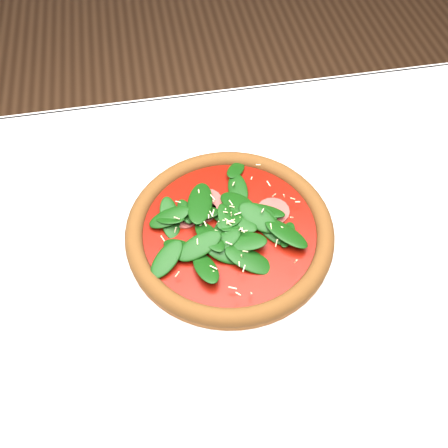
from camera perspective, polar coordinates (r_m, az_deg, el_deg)
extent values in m
plane|color=brown|center=(1.46, -1.23, -20.18)|extent=(6.00, 6.00, 0.00)
cube|color=white|center=(0.78, -2.18, -5.79)|extent=(1.20, 0.80, 0.04)
cylinder|color=#4A361D|center=(1.41, 18.25, 2.20)|extent=(0.06, 0.06, 0.71)
cube|color=white|center=(1.10, -5.40, 9.86)|extent=(1.20, 0.01, 0.22)
cylinder|color=white|center=(0.79, 0.63, -1.54)|extent=(0.37, 0.37, 0.01)
torus|color=white|center=(0.78, 0.63, -1.37)|extent=(0.37, 0.37, 0.01)
cylinder|color=#995F24|center=(0.78, 0.64, -1.06)|extent=(0.33, 0.33, 0.01)
torus|color=#995823|center=(0.77, 0.64, -0.70)|extent=(0.34, 0.34, 0.03)
cylinder|color=#830B04|center=(0.77, 0.64, -0.70)|extent=(0.28, 0.28, 0.00)
cylinder|color=brown|center=(0.77, 0.65, -0.51)|extent=(0.24, 0.24, 0.00)
ellipsoid|color=#0C3D0B|center=(0.76, 0.65, -0.05)|extent=(0.27, 0.27, 0.03)
cylinder|color=beige|center=(0.75, 0.66, 0.24)|extent=(0.24, 0.24, 0.00)
cylinder|color=white|center=(0.79, 20.22, -7.00)|extent=(0.16, 0.16, 0.01)
torus|color=white|center=(0.78, 20.29, -6.88)|extent=(0.16, 0.16, 0.01)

